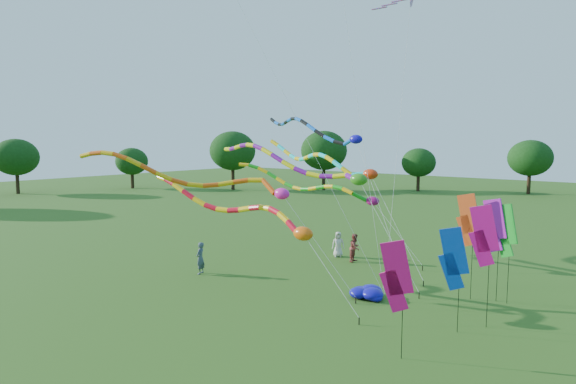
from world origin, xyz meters
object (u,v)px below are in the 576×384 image
Objects in this scene: tube_kite_orange at (202,178)px; person_c at (355,248)px; blue_nylon_heap at (368,295)px; person_b at (200,258)px; person_a at (338,244)px; tube_kite_red at (247,212)px.

person_c is at bearing 50.24° from tube_kite_orange.
person_c is (-4.14, 5.75, 0.64)m from blue_nylon_heap.
person_b is 1.03× the size of person_c.
person_a is (-5.60, 6.15, 0.58)m from blue_nylon_heap.
person_c is at bearing 125.73° from blue_nylon_heap.
person_b is at bearing 176.55° from tube_kite_red.
person_a is (1.59, 9.77, -4.75)m from tube_kite_orange.
person_c is at bearing 84.82° from tube_kite_red.
blue_nylon_heap is 0.93× the size of person_b.
tube_kite_orange is 9.66m from blue_nylon_heap.
tube_kite_orange reaches higher than person_c.
tube_kite_red is 8.82m from person_c.
person_b reaches higher than person_a.
blue_nylon_heap is at bearing 5.06° from tube_kite_orange.
tube_kite_red reaches higher than person_a.
person_b is 9.32m from person_c.
blue_nylon_heap is 8.34m from person_a.
blue_nylon_heap is at bearing -85.11° from person_a.
tube_kite_orange is 7.63× the size of person_c.
person_c is (1.47, -0.40, 0.06)m from person_a.
tube_kite_red reaches higher than blue_nylon_heap.
person_a is at bearing 59.07° from tube_kite_orange.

